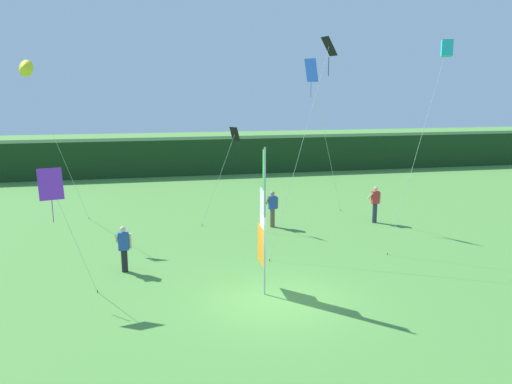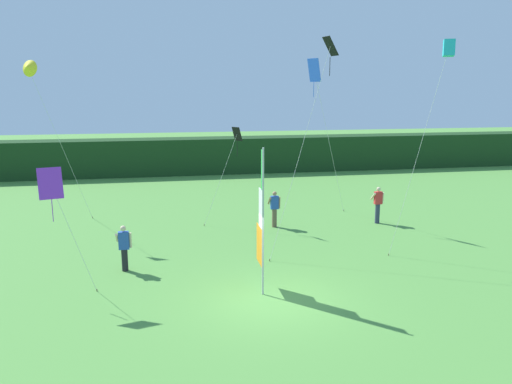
{
  "view_description": "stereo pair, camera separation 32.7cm",
  "coord_description": "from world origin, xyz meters",
  "views": [
    {
      "loc": [
        -3.54,
        -14.14,
        6.39
      ],
      "look_at": [
        0.07,
        3.23,
        2.72
      ],
      "focal_mm": 35.6,
      "sensor_mm": 36.0,
      "label": 1
    },
    {
      "loc": [
        -3.22,
        -14.21,
        6.39
      ],
      "look_at": [
        0.07,
        3.23,
        2.72
      ],
      "focal_mm": 35.6,
      "sensor_mm": 36.0,
      "label": 2
    }
  ],
  "objects": [
    {
      "name": "kite_blue_diamond_2",
      "position": [
        4.09,
        9.44,
        6.93
      ],
      "size": [
        2.37,
        1.42,
        7.72
      ],
      "color": "brown",
      "rests_on": "ground"
    },
    {
      "name": "distant_treeline",
      "position": [
        0.0,
        23.98,
        1.33
      ],
      "size": [
        80.0,
        2.4,
        2.65
      ],
      "primitive_type": "cube",
      "color": "#193819",
      "rests_on": "ground"
    },
    {
      "name": "kite_yellow_delta_5",
      "position": [
        -8.72,
        9.69,
        7.19
      ],
      "size": [
        2.46,
        2.0,
        7.61
      ],
      "color": "brown",
      "rests_on": "ground"
    },
    {
      "name": "person_near_banner",
      "position": [
        6.85,
        7.84,
        0.94
      ],
      "size": [
        0.55,
        0.48,
        1.76
      ],
      "color": "#2D334C",
      "rests_on": "ground"
    },
    {
      "name": "person_far_left",
      "position": [
        -4.63,
        3.44,
        0.88
      ],
      "size": [
        0.55,
        0.48,
        1.66
      ],
      "color": "black",
      "rests_on": "ground"
    },
    {
      "name": "kite_black_diamond_1",
      "position": [
        3.1,
        4.82,
        7.41
      ],
      "size": [
        2.91,
        1.78,
        8.28
      ],
      "color": "brown",
      "rests_on": "ground"
    },
    {
      "name": "person_mid_field",
      "position": [
        1.85,
        8.09,
        0.9
      ],
      "size": [
        0.55,
        0.48,
        1.69
      ],
      "color": "brown",
      "rests_on": "ground"
    },
    {
      "name": "banner_flag",
      "position": [
        -0.24,
        0.77,
        2.23
      ],
      "size": [
        0.06,
        1.03,
        4.64
      ],
      "color": "#B7B7BC",
      "rests_on": "ground"
    },
    {
      "name": "ground_plane",
      "position": [
        0.0,
        0.0,
        0.0
      ],
      "size": [
        120.0,
        120.0,
        0.0
      ],
      "primitive_type": "plane",
      "color": "#518E3D"
    },
    {
      "name": "kite_purple_diamond_3",
      "position": [
        -6.5,
        1.63,
        3.46
      ],
      "size": [
        1.53,
        0.54,
        4.02
      ],
      "color": "brown",
      "rests_on": "ground"
    },
    {
      "name": "kite_cyan_box_0",
      "position": [
        7.26,
        3.36,
        7.74
      ],
      "size": [
        2.26,
        0.57,
        8.11
      ],
      "color": "brown",
      "rests_on": "ground"
    },
    {
      "name": "kite_black_diamond_4",
      "position": [
        0.17,
        8.96,
        4.02
      ],
      "size": [
        1.86,
        0.53,
        4.61
      ],
      "color": "brown",
      "rests_on": "ground"
    }
  ]
}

